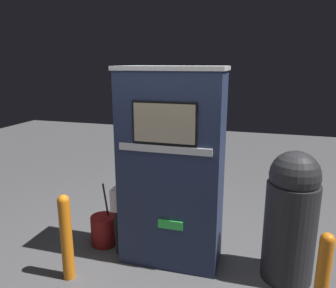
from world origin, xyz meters
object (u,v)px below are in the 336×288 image
object	(u,v)px
trash_bin	(291,216)
safety_bollard_far	(323,278)
safety_bollard	(66,235)
squeegee_bucket	(104,230)
gas_pump	(171,168)

from	to	relation	value
trash_bin	safety_bollard_far	xyz separation A→B (m)	(0.21, -0.55, -0.23)
trash_bin	safety_bollard	bearing A→B (deg)	-163.34
squeegee_bucket	safety_bollard	bearing A→B (deg)	-93.74
gas_pump	safety_bollard_far	world-z (taller)	gas_pump
gas_pump	trash_bin	bearing A→B (deg)	0.41
squeegee_bucket	gas_pump	bearing A→B (deg)	-3.91
gas_pump	safety_bollard	distance (m)	1.16
gas_pump	trash_bin	world-z (taller)	gas_pump
safety_bollard_far	squeegee_bucket	bearing A→B (deg)	164.61
squeegee_bucket	safety_bollard_far	bearing A→B (deg)	-15.39
safety_bollard	safety_bollard_far	distance (m)	2.19
safety_bollard	safety_bollard_far	world-z (taller)	safety_bollard
safety_bollard	safety_bollard_far	bearing A→B (deg)	1.25
safety_bollard_far	squeegee_bucket	distance (m)	2.25
trash_bin	squeegee_bucket	bearing A→B (deg)	178.63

